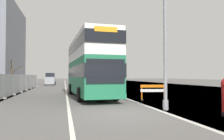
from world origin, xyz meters
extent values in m
cube|color=#565451|center=(0.00, 0.00, -0.05)|extent=(140.00, 280.00, 0.10)
cube|color=#B2AFA8|center=(2.09, 0.00, 0.00)|extent=(0.24, 196.00, 0.01)
cube|color=silver|center=(-2.41, 0.00, 0.00)|extent=(0.16, 168.00, 0.01)
cube|color=#1E6B47|center=(-0.55, 8.63, 1.71)|extent=(3.28, 11.33, 2.71)
cube|color=white|center=(-0.55, 8.63, 3.26)|extent=(3.28, 11.33, 0.40)
cube|color=white|center=(-0.55, 8.63, 4.19)|extent=(3.24, 11.22, 1.46)
cube|color=black|center=(-0.55, 8.63, 2.11)|extent=(3.31, 11.45, 0.87)
cube|color=black|center=(-0.55, 8.63, 4.19)|extent=(3.29, 11.39, 0.80)
cube|color=black|center=(-0.20, 3.02, 2.04)|extent=(2.38, 0.21, 1.49)
cube|color=orange|center=(-0.20, 3.02, 4.59)|extent=(1.42, 0.15, 0.32)
cube|color=#1E6B47|center=(-0.55, 8.63, 0.53)|extent=(3.31, 11.45, 0.36)
cylinder|color=black|center=(-1.63, 5.08, 0.50)|extent=(0.36, 1.02, 1.00)
cylinder|color=black|center=(0.95, 5.24, 0.50)|extent=(0.36, 1.02, 1.00)
cylinder|color=black|center=(-2.04, 11.62, 0.50)|extent=(0.36, 1.02, 1.00)
cylinder|color=black|center=(0.55, 11.78, 0.50)|extent=(0.36, 1.02, 1.00)
cylinder|color=gray|center=(2.49, 0.60, 4.11)|extent=(0.18, 0.18, 8.23)
cylinder|color=gray|center=(2.49, 0.60, 0.25)|extent=(0.29, 0.29, 0.50)
cube|color=orange|center=(3.65, 5.01, 1.03)|extent=(1.82, 0.35, 0.20)
cube|color=white|center=(3.65, 5.01, 0.71)|extent=(1.82, 0.35, 0.20)
cube|color=orange|center=(2.84, 5.13, 0.51)|extent=(0.08, 0.08, 1.03)
cube|color=black|center=(2.84, 5.13, 0.04)|extent=(0.20, 0.46, 0.08)
cube|color=orange|center=(4.46, 4.89, 0.51)|extent=(0.08, 0.08, 1.03)
cube|color=black|center=(4.46, 4.89, 0.04)|extent=(0.20, 0.46, 0.08)
cube|color=#A8AAAD|center=(-7.18, 9.93, 0.98)|extent=(0.04, 3.26, 1.86)
cube|color=#A8AAAD|center=(-7.18, 13.33, 0.98)|extent=(0.04, 3.26, 1.86)
cube|color=#A8AAAD|center=(-7.18, 16.73, 0.98)|extent=(0.04, 3.26, 1.86)
cube|color=#A8AAAD|center=(-7.18, 20.13, 0.98)|extent=(0.04, 3.26, 1.86)
cube|color=#A8AAAD|center=(-7.18, 23.53, 0.98)|extent=(0.04, 3.26, 1.86)
cube|color=#A8AAAD|center=(-7.18, 26.93, 0.98)|extent=(0.04, 3.26, 1.86)
cylinder|color=#939699|center=(-7.18, 8.23, 0.98)|extent=(0.06, 0.06, 1.96)
cube|color=gray|center=(-7.18, 8.23, 0.06)|extent=(0.44, 0.20, 0.12)
cylinder|color=#939699|center=(-7.18, 11.63, 0.98)|extent=(0.06, 0.06, 1.96)
cube|color=gray|center=(-7.18, 11.63, 0.06)|extent=(0.44, 0.20, 0.12)
cylinder|color=#939699|center=(-7.18, 15.03, 0.98)|extent=(0.06, 0.06, 1.96)
cube|color=gray|center=(-7.18, 15.03, 0.06)|extent=(0.44, 0.20, 0.12)
cylinder|color=#939699|center=(-7.18, 18.43, 0.98)|extent=(0.06, 0.06, 1.96)
cube|color=gray|center=(-7.18, 18.43, 0.06)|extent=(0.44, 0.20, 0.12)
cylinder|color=#939699|center=(-7.18, 21.83, 0.98)|extent=(0.06, 0.06, 1.96)
cube|color=gray|center=(-7.18, 21.83, 0.06)|extent=(0.44, 0.20, 0.12)
cylinder|color=#939699|center=(-7.18, 25.23, 0.98)|extent=(0.06, 0.06, 1.96)
cube|color=gray|center=(-7.18, 25.23, 0.06)|extent=(0.44, 0.20, 0.12)
cylinder|color=#939699|center=(-7.18, 28.63, 0.98)|extent=(0.06, 0.06, 1.96)
cube|color=gray|center=(-7.18, 28.63, 0.06)|extent=(0.44, 0.20, 0.12)
cube|color=slate|center=(-0.51, 27.33, 0.74)|extent=(1.90, 4.29, 1.11)
cube|color=black|center=(-0.51, 27.33, 1.69)|extent=(1.75, 2.36, 0.80)
cylinder|color=black|center=(0.44, 28.66, 0.30)|extent=(0.20, 0.60, 0.60)
cylinder|color=black|center=(-1.46, 28.66, 0.30)|extent=(0.20, 0.60, 0.60)
cylinder|color=black|center=(0.44, 26.00, 0.30)|extent=(0.20, 0.60, 0.60)
cylinder|color=black|center=(-1.46, 26.00, 0.30)|extent=(0.20, 0.60, 0.60)
cube|color=gray|center=(-5.32, 35.04, 0.88)|extent=(1.81, 4.48, 1.40)
cube|color=black|center=(-5.32, 35.04, 1.97)|extent=(1.67, 2.46, 0.77)
cylinder|color=black|center=(-4.42, 36.43, 0.30)|extent=(0.20, 0.60, 0.60)
cylinder|color=black|center=(-6.23, 36.43, 0.30)|extent=(0.20, 0.60, 0.60)
cylinder|color=black|center=(-4.42, 33.65, 0.30)|extent=(0.20, 0.60, 0.60)
cylinder|color=black|center=(-6.23, 33.65, 0.30)|extent=(0.20, 0.60, 0.60)
cube|color=navy|center=(-0.06, 43.34, 0.85)|extent=(1.89, 4.03, 1.35)
cube|color=black|center=(-0.06, 43.34, 1.92)|extent=(1.74, 2.22, 0.79)
cylinder|color=black|center=(0.88, 44.59, 0.30)|extent=(0.20, 0.60, 0.60)
cylinder|color=black|center=(-1.01, 44.59, 0.30)|extent=(0.20, 0.60, 0.60)
cylinder|color=black|center=(0.88, 42.09, 0.30)|extent=(0.20, 0.60, 0.60)
cylinder|color=black|center=(-1.01, 42.09, 0.30)|extent=(0.20, 0.60, 0.60)
cylinder|color=#4C3D2D|center=(-11.23, 29.29, 1.70)|extent=(0.30, 0.30, 3.39)
cylinder|color=#4C3D2D|center=(-10.37, 29.14, 2.95)|extent=(1.80, 0.44, 1.17)
cylinder|color=#4C3D2D|center=(-11.10, 29.81, 3.96)|extent=(0.38, 1.16, 1.57)
cylinder|color=#4C3D2D|center=(-11.61, 29.65, 3.14)|extent=(0.88, 0.83, 0.81)
cylinder|color=#4C3D2D|center=(-11.53, 28.94, 3.33)|extent=(0.75, 0.82, 1.28)
cylinder|color=#4C3D2D|center=(-11.10, 28.54, 3.76)|extent=(0.37, 1.58, 1.30)
cylinder|color=#4C3D2D|center=(-14.07, 39.68, 1.69)|extent=(0.41, 0.41, 3.37)
cylinder|color=#4C3D2D|center=(-13.62, 39.80, 3.61)|extent=(1.05, 0.43, 1.14)
cylinder|color=#4C3D2D|center=(-14.17, 40.22, 3.68)|extent=(0.39, 1.23, 1.09)
cylinder|color=#4C3D2D|center=(-14.62, 39.64, 2.71)|extent=(1.29, 0.28, 1.72)
cylinder|color=#4C3D2D|center=(-14.01, 39.04, 3.39)|extent=(0.31, 1.44, 1.80)
camera|label=1|loc=(-2.66, -9.94, 1.76)|focal=35.22mm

